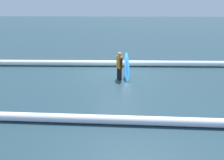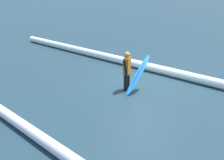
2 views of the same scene
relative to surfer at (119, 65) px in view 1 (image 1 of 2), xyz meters
The scene contains 5 objects.
ground_plane 1.26m from the surfer, 84.84° to the right, with size 135.46×135.46×0.00m, color #203844.
surfer is the anchor object (origin of this frame).
surfboard 0.46m from the surfer, 155.32° to the right, with size 0.34×1.35×1.28m.
wave_crest_foreground 3.30m from the surfer, 128.22° to the right, with size 0.37×0.37×24.84m, color white.
wave_crest_midground 4.31m from the surfer, 91.51° to the left, with size 0.30×0.30×18.63m, color white.
Camera 1 is at (-0.29, 10.87, 3.59)m, focal length 32.18 mm.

